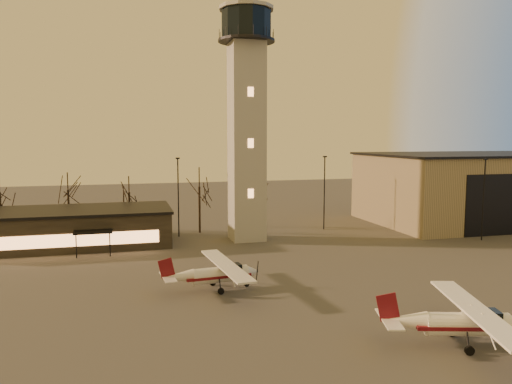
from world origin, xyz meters
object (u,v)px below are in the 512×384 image
at_px(cessna_front, 469,328).
at_px(hangar, 473,188).
at_px(terminal, 60,228).
at_px(control_tower, 247,107).
at_px(cessna_rear, 222,277).

bearing_deg(cessna_front, hangar, 67.74).
bearing_deg(cessna_front, terminal, 143.21).
relative_size(control_tower, cessna_front, 2.71).
xyz_separation_m(hangar, cessna_front, (-30.57, -38.43, -4.01)).
distance_m(terminal, cessna_front, 45.61).
xyz_separation_m(control_tower, terminal, (-21.99, 1.98, -14.17)).
relative_size(control_tower, terminal, 1.28).
height_order(hangar, terminal, hangar).
height_order(control_tower, terminal, control_tower).
bearing_deg(control_tower, cessna_rear, -109.81).
distance_m(terminal, cessna_rear, 26.13).
bearing_deg(cessna_front, cessna_rear, 145.71).
xyz_separation_m(control_tower, cessna_rear, (-6.98, -19.37, -15.27)).
bearing_deg(cessna_rear, terminal, 120.09).
bearing_deg(cessna_rear, cessna_front, -55.55).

